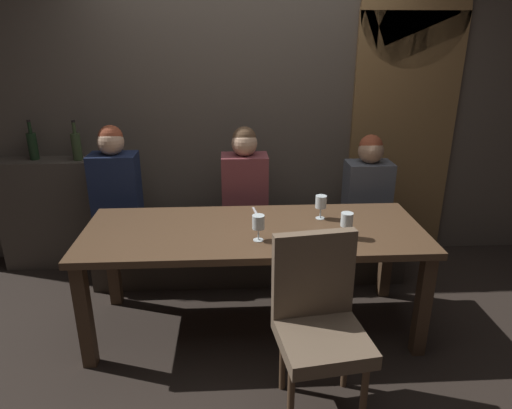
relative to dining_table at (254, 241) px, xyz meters
The scene contains 16 objects.
ground 0.65m from the dining_table, ahead, with size 9.00×9.00×0.00m, color black.
back_wall_tiled 1.49m from the dining_table, 90.00° to the left, with size 6.00×0.12×3.00m, color brown.
arched_door 1.91m from the dining_table, 40.43° to the left, with size 0.90×0.05×2.55m.
back_counter 1.87m from the dining_table, 146.14° to the left, with size 1.10×0.28×0.95m, color #494138.
dining_table is the anchor object (origin of this frame).
banquette_bench 0.82m from the dining_table, 90.00° to the left, with size 2.50×0.44×0.45m.
chair_near_side 0.79m from the dining_table, 67.45° to the right, with size 0.50×0.50×0.98m.
diner_redhead 1.28m from the dining_table, 145.28° to the left, with size 0.36×0.24×0.84m.
diner_bearded 0.74m from the dining_table, 92.87° to the left, with size 0.36×0.24×0.82m.
diner_far_end 1.21m from the dining_table, 37.25° to the left, with size 0.36×0.24×0.74m.
wine_bottle_dark_red 2.09m from the dining_table, 149.23° to the left, with size 0.08×0.08×0.33m.
wine_bottle_pale_label 1.78m from the dining_table, 144.06° to the left, with size 0.08×0.08×0.33m.
wine_glass_center_front 0.27m from the dining_table, 83.99° to the right, with size 0.08×0.08×0.16m.
wine_glass_far_right 0.62m from the dining_table, 16.86° to the right, with size 0.08×0.08×0.16m.
wine_glass_near_left 0.53m from the dining_table, 17.96° to the left, with size 0.08×0.08×0.16m.
fork_on_table 0.31m from the dining_table, 85.09° to the left, with size 0.02×0.17×0.01m, color silver.
Camera 1 is at (-0.13, -2.71, 1.93)m, focal length 32.03 mm.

